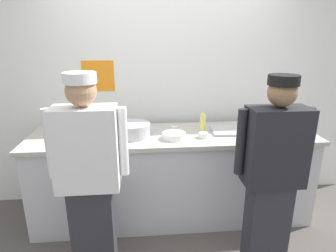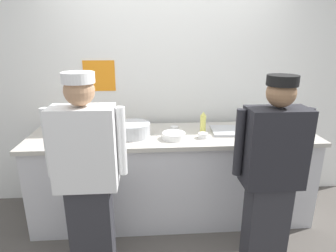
% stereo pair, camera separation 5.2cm
% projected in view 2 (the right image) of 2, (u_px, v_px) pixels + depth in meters
% --- Properties ---
extents(ground_plane, '(9.00, 9.00, 0.00)m').
position_uv_depth(ground_plane, '(176.00, 238.00, 2.73)').
color(ground_plane, '#514C47').
extents(wall_back, '(4.46, 0.11, 2.85)m').
position_uv_depth(wall_back, '(169.00, 78.00, 3.16)').
color(wall_back, white).
rests_on(wall_back, ground).
extents(prep_counter, '(2.84, 0.75, 0.93)m').
position_uv_depth(prep_counter, '(173.00, 175.00, 2.96)').
color(prep_counter, silver).
rests_on(prep_counter, ground).
extents(chef_near_left, '(0.60, 0.24, 1.64)m').
position_uv_depth(chef_near_left, '(87.00, 175.00, 2.11)').
color(chef_near_left, '#2D2D33').
rests_on(chef_near_left, ground).
extents(chef_center, '(0.59, 0.24, 1.61)m').
position_uv_depth(chef_center, '(271.00, 173.00, 2.16)').
color(chef_center, '#2D2D33').
rests_on(chef_center, ground).
extents(plate_stack_front, '(0.24, 0.24, 0.05)m').
position_uv_depth(plate_stack_front, '(276.00, 128.00, 2.94)').
color(plate_stack_front, white).
rests_on(plate_stack_front, prep_counter).
extents(plate_stack_rear, '(0.22, 0.22, 0.06)m').
position_uv_depth(plate_stack_rear, '(174.00, 136.00, 2.68)').
color(plate_stack_rear, white).
rests_on(plate_stack_rear, prep_counter).
extents(mixing_bowl_steel, '(0.34, 0.34, 0.13)m').
position_uv_depth(mixing_bowl_steel, '(133.00, 130.00, 2.74)').
color(mixing_bowl_steel, '#B7BABF').
rests_on(mixing_bowl_steel, prep_counter).
extents(sheet_tray, '(0.56, 0.36, 0.02)m').
position_uv_depth(sheet_tray, '(238.00, 131.00, 2.87)').
color(sheet_tray, '#B7BABF').
rests_on(sheet_tray, prep_counter).
extents(squeeze_bottle_primary, '(0.06, 0.06, 0.19)m').
position_uv_depth(squeeze_bottle_primary, '(55.00, 125.00, 2.80)').
color(squeeze_bottle_primary, orange).
rests_on(squeeze_bottle_primary, prep_counter).
extents(squeeze_bottle_secondary, '(0.06, 0.06, 0.21)m').
position_uv_depth(squeeze_bottle_secondary, '(203.00, 122.00, 2.85)').
color(squeeze_bottle_secondary, '#E5E066').
rests_on(squeeze_bottle_secondary, prep_counter).
extents(squeeze_bottle_spare, '(0.05, 0.05, 0.18)m').
position_uv_depth(squeeze_bottle_spare, '(102.00, 122.00, 2.92)').
color(squeeze_bottle_spare, orange).
rests_on(squeeze_bottle_spare, prep_counter).
extents(ramekin_green_sauce, '(0.09, 0.09, 0.05)m').
position_uv_depth(ramekin_green_sauce, '(203.00, 135.00, 2.70)').
color(ramekin_green_sauce, white).
rests_on(ramekin_green_sauce, prep_counter).
extents(ramekin_red_sauce, '(0.09, 0.09, 0.04)m').
position_uv_depth(ramekin_red_sauce, '(82.00, 128.00, 2.95)').
color(ramekin_red_sauce, white).
rests_on(ramekin_red_sauce, prep_counter).
extents(ramekin_yellow_sauce, '(0.08, 0.08, 0.04)m').
position_uv_depth(ramekin_yellow_sauce, '(174.00, 128.00, 2.95)').
color(ramekin_yellow_sauce, white).
rests_on(ramekin_yellow_sauce, prep_counter).
extents(ramekin_orange_sauce, '(0.08, 0.08, 0.05)m').
position_uv_depth(ramekin_orange_sauce, '(104.00, 133.00, 2.76)').
color(ramekin_orange_sauce, white).
rests_on(ramekin_orange_sauce, prep_counter).
extents(deli_cup, '(0.09, 0.09, 0.10)m').
position_uv_depth(deli_cup, '(68.00, 135.00, 2.64)').
color(deli_cup, white).
rests_on(deli_cup, prep_counter).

